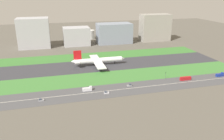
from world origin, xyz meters
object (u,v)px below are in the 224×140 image
traffic_light (166,75)px  terminal_building (34,33)px  cargo_warehouse (155,28)px  fuel_tank_east (105,33)px  truck_0 (220,75)px  truck_1 (87,89)px  hangar_building (77,36)px  bus_0 (185,78)px  office_tower (114,33)px  fuel_tank_centre (90,34)px  car_1 (130,85)px  airliner (97,60)px  car_2 (106,93)px  fuel_tank_west (76,36)px  car_0 (41,100)px

traffic_light → terminal_building: size_ratio=0.15×
cargo_warehouse → fuel_tank_east: (-81.23, 45.00, -14.60)m
truck_0 → terminal_building: bearing=136.8°
truck_1 → hangar_building: size_ratio=0.20×
bus_0 → office_tower: size_ratio=0.20×
fuel_tank_centre → car_1: bearing=-90.2°
airliner → terminal_building: (-77.39, 114.00, 16.65)m
car_2 → terminal_building: 205.42m
bus_0 → fuel_tank_east: fuel_tank_east is taller
fuel_tank_west → fuel_tank_centre: fuel_tank_centre is taller
hangar_building → fuel_tank_west: size_ratio=2.18×
truck_0 → cargo_warehouse: 183.55m
airliner → fuel_tank_centre: 160.01m
truck_0 → car_1: 99.37m
car_1 → fuel_tank_east: fuel_tank_east is taller
airliner → car_2: bearing=-95.7°
car_1 → car_0: 79.65m
fuel_tank_centre → airliner: bearing=-96.4°
car_2 → car_1: bearing=-157.9°
airliner → truck_0: size_ratio=7.74×
car_2 → fuel_tank_west: 237.07m
cargo_warehouse → fuel_tank_west: 143.49m
truck_1 → car_1: 39.65m
fuel_tank_east → hangar_building: bearing=-141.9°
bus_0 → fuel_tank_west: fuel_tank_west is taller
car_1 → airliner: bearing=104.0°
car_1 → fuel_tank_west: fuel_tank_west is taller
truck_1 → office_tower: 197.11m
car_2 → office_tower: (59.24, 192.00, 15.66)m
truck_1 → cargo_warehouse: (149.22, 182.00, 21.49)m
airliner → hangar_building: size_ratio=1.56×
fuel_tank_west → fuel_tank_centre: 26.68m
hangar_building → office_tower: 63.64m
office_tower → fuel_tank_west: size_ratio=3.01×
fuel_tank_west → car_2: bearing=-89.8°
office_tower → fuel_tank_centre: (-33.59, 45.00, -8.61)m
car_0 → fuel_tank_east: (107.38, 237.00, 7.64)m
office_tower → airliner: bearing=-114.3°
car_1 → traffic_light: traffic_light is taller
airliner → traffic_light: airliner is taller
fuel_tank_centre → truck_1: bearing=-100.1°
bus_0 → fuel_tank_centre: (-57.94, 227.00, 6.16)m
fuel_tank_east → traffic_light: bearing=-86.7°
truck_0 → car_0: bearing=-176.8°
terminal_building → fuel_tank_east: terminal_building is taller
office_tower → car_2: bearing=-107.1°
car_2 → fuel_tank_centre: fuel_tank_centre is taller
airliner → fuel_tank_centre: bearing=83.6°
car_2 → car_0: bearing=0.0°
airliner → car_0: (-62.10, -78.00, -5.31)m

